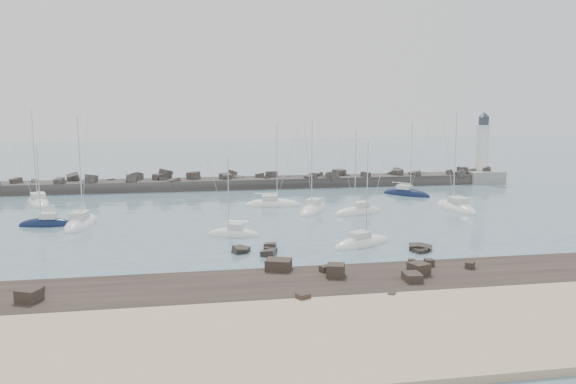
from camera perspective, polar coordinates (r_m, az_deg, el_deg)
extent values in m
plane|color=slate|center=(68.00, -0.77, -4.08)|extent=(400.00, 400.00, 0.00)
cube|color=#D1B591|center=(38.19, 7.17, -14.57)|extent=(140.00, 14.00, 1.00)
cube|color=black|center=(47.20, 3.56, -9.90)|extent=(140.00, 12.00, 0.70)
cube|color=black|center=(47.60, -24.81, -9.50)|extent=(2.07, 1.97, 0.97)
cube|color=black|center=(50.98, 3.79, -7.77)|extent=(1.14, 1.07, 0.52)
cube|color=black|center=(45.42, 10.49, -10.17)|extent=(0.83, 0.86, 0.23)
cube|color=black|center=(49.50, -24.17, -9.05)|extent=(1.17, 1.14, 0.50)
cube|color=black|center=(43.72, 1.54, -10.58)|extent=(1.21, 1.17, 0.52)
cube|color=black|center=(54.48, 18.00, -7.07)|extent=(1.10, 1.11, 0.57)
cube|color=black|center=(49.53, 4.87, -7.93)|extent=(1.93, 1.91, 1.09)
cube|color=black|center=(54.93, 12.49, -6.85)|extent=(0.70, 0.72, 0.33)
cube|color=black|center=(49.41, 12.51, -8.41)|extent=(1.55, 1.87, 0.67)
cube|color=black|center=(51.35, -0.97, -7.37)|extent=(2.71, 2.45, 0.96)
cube|color=black|center=(51.29, 13.15, -7.59)|extent=(1.95, 1.98, 1.02)
cube|color=black|center=(54.31, 14.14, -6.93)|extent=(0.92, 0.97, 0.60)
cube|color=black|center=(57.45, -2.00, -6.51)|extent=(1.90, 1.85, 1.44)
cube|color=black|center=(59.99, -1.81, -5.75)|extent=(1.57, 1.72, 1.32)
cube|color=black|center=(59.28, -4.67, -6.10)|extent=(1.82, 1.87, 1.28)
cube|color=black|center=(58.67, -4.92, -6.08)|extent=(1.87, 1.71, 1.38)
cube|color=black|center=(58.58, -1.80, -5.99)|extent=(1.55, 1.49, 0.84)
cube|color=black|center=(59.47, -1.86, -5.86)|extent=(1.34, 1.47, 1.36)
cube|color=black|center=(60.72, 13.27, -5.97)|extent=(2.13, 1.94, 1.04)
cube|color=black|center=(61.30, 13.63, -5.73)|extent=(2.02, 2.03, 1.32)
cube|color=black|center=(61.26, 12.76, -5.59)|extent=(1.68, 1.74, 1.05)
cube|color=black|center=(62.64, 13.41, -5.45)|extent=(1.59, 1.65, 0.93)
cube|color=black|center=(60.02, 13.17, -6.10)|extent=(1.21, 1.17, 0.92)
cube|color=#302D2A|center=(104.58, -8.17, 0.46)|extent=(115.00, 6.00, 3.20)
cube|color=#302D2A|center=(102.80, -11.59, 1.00)|extent=(3.06, 2.99, 1.79)
cube|color=#302D2A|center=(104.22, -19.38, 1.11)|extent=(2.31, 2.51, 2.43)
cube|color=#302D2A|center=(108.04, -20.97, 1.26)|extent=(2.53, 2.28, 2.58)
cube|color=#302D2A|center=(110.40, 5.30, 1.77)|extent=(1.77, 1.99, 1.53)
cube|color=#302D2A|center=(106.62, -12.34, 1.77)|extent=(2.89, 2.81, 2.36)
cube|color=#302D2A|center=(104.90, -13.18, 1.41)|extent=(1.89, 1.91, 1.51)
cube|color=#302D2A|center=(109.12, 5.21, 1.85)|extent=(2.91, 2.83, 1.77)
cube|color=#302D2A|center=(105.31, -5.07, 1.35)|extent=(2.16, 2.11, 1.35)
cube|color=#302D2A|center=(115.14, 16.08, 1.91)|extent=(1.47, 1.47, 1.44)
cube|color=#302D2A|center=(105.04, 2.65, 1.62)|extent=(1.72, 1.82, 1.45)
cube|color=#302D2A|center=(103.20, -15.61, 1.28)|extent=(1.94, 2.06, 1.87)
cube|color=#302D2A|center=(105.60, -2.87, 1.60)|extent=(1.82, 1.92, 1.37)
cube|color=#302D2A|center=(106.01, 3.73, 1.37)|extent=(1.35, 1.60, 1.29)
cube|color=#302D2A|center=(111.31, 11.06, 1.94)|extent=(2.39, 2.40, 1.36)
cube|color=#302D2A|center=(106.82, -5.71, 1.71)|extent=(2.25, 1.93, 2.29)
cube|color=#302D2A|center=(106.42, -1.66, 1.63)|extent=(2.50, 2.62, 2.12)
cube|color=#302D2A|center=(111.08, 12.98, 1.78)|extent=(2.09, 2.01, 1.47)
cube|color=#302D2A|center=(116.70, 17.49, 1.60)|extent=(1.72, 1.77, 1.05)
cube|color=#302D2A|center=(114.26, 10.99, 2.08)|extent=(2.02, 2.15, 1.44)
cube|color=#302D2A|center=(109.23, 5.97, 1.56)|extent=(1.46, 1.43, 1.24)
cube|color=#302D2A|center=(104.56, -9.59, 1.59)|extent=(2.78, 2.63, 1.80)
cube|color=#302D2A|center=(103.90, -6.37, 1.51)|extent=(2.46, 2.61, 1.58)
cube|color=#302D2A|center=(104.17, -12.54, 1.18)|extent=(1.65, 1.63, 1.31)
cube|color=#302D2A|center=(107.89, 3.19, 1.68)|extent=(1.95, 1.69, 1.59)
cube|color=#302D2A|center=(104.59, -22.19, 0.93)|extent=(1.98, 2.06, 1.73)
cube|color=#302D2A|center=(112.68, 10.50, 1.71)|extent=(2.34, 2.46, 1.89)
cube|color=#302D2A|center=(106.55, 0.13, 1.35)|extent=(1.41, 1.51, 1.03)
cube|color=#302D2A|center=(118.09, 18.16, 1.97)|extent=(1.58, 1.57, 1.35)
cube|color=#302D2A|center=(103.86, -2.19, 1.25)|extent=(1.43, 1.62, 1.33)
cube|color=#302D2A|center=(114.31, 16.03, 1.58)|extent=(1.05, 1.15, 0.95)
cube|color=#302D2A|center=(116.07, 13.55, 1.73)|extent=(1.48, 1.64, 1.18)
cube|color=#302D2A|center=(108.95, -24.34, 0.87)|extent=(1.71, 1.75, 1.41)
cube|color=#302D2A|center=(116.31, 17.29, 2.07)|extent=(1.66, 1.66, 1.54)
cube|color=#302D2A|center=(105.75, 4.55, 1.57)|extent=(2.50, 2.64, 2.15)
cube|color=#302D2A|center=(105.81, -15.12, 1.33)|extent=(2.62, 2.95, 2.64)
cube|color=#302D2A|center=(112.76, 12.66, 1.69)|extent=(1.97, 1.66, 1.68)
cube|color=#302D2A|center=(106.91, -17.56, 1.07)|extent=(1.63, 1.57, 0.93)
cube|color=#302D2A|center=(108.55, -25.89, 0.98)|extent=(2.31, 2.29, 1.44)
cube|color=#302D2A|center=(105.77, 4.42, 1.68)|extent=(2.31, 2.59, 1.75)
cube|color=#302D2A|center=(107.84, 7.89, 1.73)|extent=(2.04, 1.97, 1.34)
cube|color=#302D2A|center=(115.67, 12.62, 1.84)|extent=(1.65, 1.46, 1.27)
cube|color=#302D2A|center=(118.75, 19.44, 2.07)|extent=(2.07, 2.01, 1.76)
cube|color=#302D2A|center=(114.42, 17.09, 1.76)|extent=(2.00, 1.95, 1.92)
cube|color=#302D2A|center=(104.78, 2.24, 1.40)|extent=(2.48, 2.35, 1.68)
cube|color=gray|center=(119.26, 19.00, 1.37)|extent=(7.00, 7.00, 3.00)
cylinder|color=white|center=(118.69, 19.14, 4.25)|extent=(2.50, 2.50, 9.00)
cylinder|color=white|center=(118.46, 19.25, 6.38)|extent=(3.20, 3.20, 0.25)
cylinder|color=#353A3F|center=(118.44, 19.27, 6.80)|extent=(2.00, 2.00, 1.60)
cone|color=#353A3F|center=(118.41, 19.30, 7.43)|extent=(2.20, 2.20, 1.00)
ellipsoid|color=white|center=(95.67, -24.04, -1.07)|extent=(6.25, 10.33, 2.37)
cube|color=silver|center=(94.97, -24.06, -0.31)|extent=(2.81, 3.28, 0.72)
cylinder|color=silver|center=(95.55, -24.38, 3.54)|extent=(0.12, 0.12, 13.33)
cylinder|color=silver|center=(94.20, -24.04, 0.04)|extent=(1.44, 3.75, 0.10)
ellipsoid|color=#0D193A|center=(77.89, -23.36, -3.12)|extent=(6.93, 2.64, 2.01)
cube|color=silver|center=(77.56, -23.18, -2.24)|extent=(2.00, 1.52, 0.72)
cylinder|color=silver|center=(77.20, -23.99, 0.84)|extent=(0.12, 0.12, 9.16)
cylinder|color=silver|center=(77.30, -22.87, -1.75)|extent=(2.71, 0.32, 0.10)
ellipsoid|color=white|center=(76.30, -20.27, -3.17)|extent=(4.38, 9.78, 2.44)
cube|color=silver|center=(75.60, -20.44, -2.19)|extent=(2.29, 2.91, 0.79)
cylinder|color=silver|center=(75.91, -20.38, 2.42)|extent=(0.13, 0.13, 12.74)
cylinder|color=silver|center=(74.86, -20.64, -1.73)|extent=(0.71, 3.74, 0.11)
ellipsoid|color=white|center=(85.83, -1.58, -1.36)|extent=(8.86, 3.80, 2.13)
cube|color=silver|center=(85.62, -1.87, -0.55)|extent=(2.61, 2.04, 0.66)
cylinder|color=silver|center=(84.93, -1.13, 3.10)|extent=(0.11, 0.11, 11.58)
cylinder|color=silver|center=(85.53, -2.27, -0.14)|extent=(3.41, 0.56, 0.09)
ellipsoid|color=white|center=(66.36, -5.59, -4.40)|extent=(6.56, 3.69, 1.83)
cube|color=silver|center=(66.05, -5.34, -3.48)|extent=(2.05, 1.72, 0.65)
cylinder|color=silver|center=(65.52, -6.08, -0.11)|extent=(0.11, 0.11, 8.46)
cylinder|color=silver|center=(65.83, -4.97, -2.98)|extent=(2.42, 0.82, 0.09)
ellipsoid|color=white|center=(81.16, 2.56, -1.95)|extent=(6.79, 9.04, 2.32)
cube|color=silver|center=(81.33, 2.66, -0.95)|extent=(2.78, 3.04, 0.76)
cylinder|color=silver|center=(79.49, 2.44, 2.90)|extent=(0.13, 0.13, 11.94)
cylinder|color=silver|center=(81.80, 2.79, -0.39)|extent=(1.86, 3.12, 0.11)
ellipsoid|color=white|center=(62.30, 7.51, -5.30)|extent=(8.04, 5.62, 1.97)
cube|color=silver|center=(61.77, 7.27, -4.31)|extent=(2.65, 2.37, 0.63)
cylinder|color=silver|center=(61.55, 8.04, 0.30)|extent=(0.11, 0.11, 10.50)
cylinder|color=silver|center=(61.28, 6.91, -3.85)|extent=(2.83, 1.46, 0.09)
ellipsoid|color=#0D193A|center=(98.05, 11.94, -0.28)|extent=(7.70, 8.03, 2.20)
cube|color=silver|center=(98.04, 11.74, 0.49)|extent=(2.87, 2.91, 0.71)
cylinder|color=silver|center=(96.97, 12.43, 3.58)|extent=(0.12, 0.12, 11.47)
cylinder|color=silver|center=(98.20, 11.44, 0.90)|extent=(2.38, 2.56, 0.10)
ellipsoid|color=white|center=(80.10, 7.15, -2.15)|extent=(8.32, 4.85, 2.12)
cube|color=silver|center=(80.11, 7.40, -1.24)|extent=(2.62, 2.22, 0.71)
cylinder|color=silver|center=(78.80, 6.86, 2.28)|extent=(0.12, 0.12, 10.73)
cylinder|color=silver|center=(80.32, 7.73, -0.75)|extent=(3.05, 1.10, 0.10)
ellipsoid|color=white|center=(86.24, 16.67, -1.68)|extent=(4.01, 9.99, 2.46)
cube|color=silver|center=(85.60, 16.89, -0.78)|extent=(2.23, 2.91, 0.78)
cylinder|color=silver|center=(85.90, 16.61, 3.41)|extent=(0.13, 0.13, 13.13)
cylinder|color=silver|center=(84.93, 17.16, -0.37)|extent=(0.52, 3.88, 0.11)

